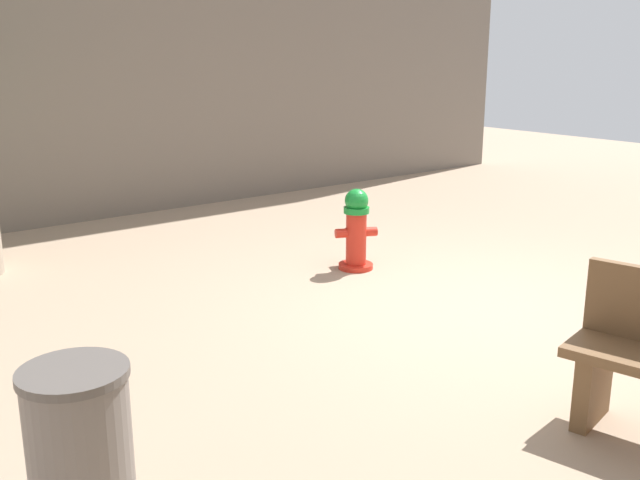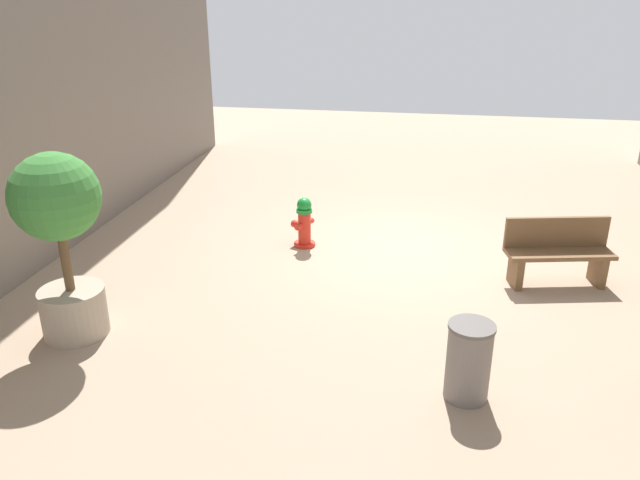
% 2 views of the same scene
% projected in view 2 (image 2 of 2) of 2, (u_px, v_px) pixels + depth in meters
% --- Properties ---
extents(ground_plane, '(23.40, 23.40, 0.00)m').
position_uv_depth(ground_plane, '(401.00, 250.00, 10.09)').
color(ground_plane, tan).
extents(fire_hydrant, '(0.41, 0.43, 0.82)m').
position_uv_depth(fire_hydrant, '(304.00, 222.00, 10.12)').
color(fire_hydrant, red).
rests_on(fire_hydrant, ground_plane).
extents(bench_near, '(1.54, 0.75, 0.95)m').
position_uv_depth(bench_near, '(558.00, 251.00, 8.81)').
color(bench_near, brown).
rests_on(bench_near, ground_plane).
extents(planter_tree, '(1.01, 1.01, 2.26)m').
position_uv_depth(planter_tree, '(60.00, 228.00, 7.18)').
color(planter_tree, tan).
rests_on(planter_tree, ground_plane).
extents(trash_bin, '(0.47, 0.47, 0.85)m').
position_uv_depth(trash_bin, '(468.00, 361.00, 6.35)').
color(trash_bin, slate).
rests_on(trash_bin, ground_plane).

